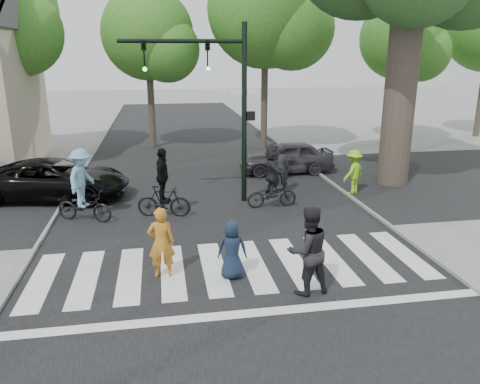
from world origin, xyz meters
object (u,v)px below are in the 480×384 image
(pedestrian_adult, at_px, (308,251))
(pedestrian_woman, at_px, (161,243))
(car_suv, at_px, (55,179))
(car_grey, at_px, (286,157))
(traffic_signal, at_px, (219,89))
(cyclist_left, at_px, (83,190))
(cyclist_right, at_px, (272,180))
(cyclist_mid, at_px, (163,189))
(pedestrian_child, at_px, (232,250))

(pedestrian_adult, bearing_deg, pedestrian_woman, -33.15)
(pedestrian_woman, relative_size, pedestrian_adult, 0.86)
(car_suv, distance_m, car_grey, 9.40)
(traffic_signal, bearing_deg, car_grey, 47.55)
(pedestrian_adult, relative_size, cyclist_left, 0.87)
(cyclist_right, relative_size, car_grey, 0.53)
(pedestrian_adult, distance_m, cyclist_mid, 6.30)
(pedestrian_woman, bearing_deg, traffic_signal, -112.35)
(traffic_signal, distance_m, pedestrian_woman, 6.57)
(cyclist_left, bearing_deg, cyclist_right, 3.19)
(pedestrian_woman, xyz_separation_m, pedestrian_child, (1.60, -0.33, -0.15))
(traffic_signal, bearing_deg, car_suv, 166.14)
(cyclist_right, bearing_deg, pedestrian_child, -113.45)
(pedestrian_woman, distance_m, cyclist_right, 5.92)
(pedestrian_woman, height_order, pedestrian_child, pedestrian_woman)
(car_suv, relative_size, car_grey, 1.26)
(cyclist_left, relative_size, cyclist_right, 1.07)
(pedestrian_adult, bearing_deg, pedestrian_child, -43.61)
(cyclist_mid, distance_m, car_grey, 7.24)
(pedestrian_child, relative_size, cyclist_left, 0.62)
(traffic_signal, xyz_separation_m, cyclist_mid, (-1.97, -1.19, -2.99))
(cyclist_left, distance_m, car_suv, 2.94)
(car_grey, bearing_deg, pedestrian_child, -21.80)
(traffic_signal, xyz_separation_m, pedestrian_child, (-0.48, -5.76, -3.20))
(pedestrian_child, xyz_separation_m, car_suv, (-5.26, 7.18, 0.01))
(pedestrian_adult, relative_size, cyclist_mid, 0.89)
(pedestrian_child, xyz_separation_m, cyclist_left, (-3.92, 4.58, 0.29))
(car_suv, bearing_deg, car_grey, -65.35)
(traffic_signal, bearing_deg, cyclist_left, -164.97)
(pedestrian_child, relative_size, car_suv, 0.27)
(pedestrian_woman, distance_m, cyclist_left, 4.84)
(car_suv, bearing_deg, cyclist_right, -96.37)
(cyclist_left, height_order, car_grey, cyclist_left)
(cyclist_right, bearing_deg, traffic_signal, 152.86)
(pedestrian_child, relative_size, cyclist_mid, 0.63)
(traffic_signal, xyz_separation_m, cyclist_right, (1.65, -0.85, -2.94))
(cyclist_mid, bearing_deg, car_suv, 145.39)
(cyclist_right, bearing_deg, pedestrian_woman, -129.15)
(pedestrian_adult, distance_m, car_grey, 10.71)
(car_grey, bearing_deg, car_suv, -75.59)
(traffic_signal, height_order, pedestrian_woman, traffic_signal)
(pedestrian_woman, xyz_separation_m, car_suv, (-3.66, 6.85, -0.14))
(pedestrian_child, distance_m, cyclist_right, 5.36)
(pedestrian_woman, distance_m, car_suv, 7.77)
(pedestrian_child, bearing_deg, pedestrian_woman, -1.79)
(car_grey, bearing_deg, traffic_signal, -42.04)
(traffic_signal, xyz_separation_m, pedestrian_adult, (1.00, -6.75, -2.91))
(pedestrian_adult, height_order, car_suv, pedestrian_adult)
(pedestrian_woman, relative_size, car_suv, 0.33)
(traffic_signal, xyz_separation_m, cyclist_left, (-4.41, -1.18, -2.91))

